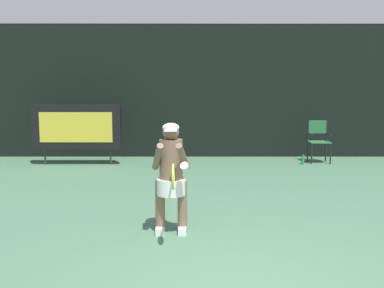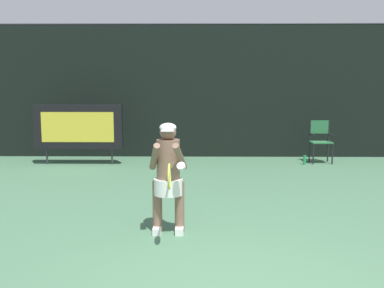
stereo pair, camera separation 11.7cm
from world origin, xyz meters
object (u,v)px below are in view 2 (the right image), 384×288
water_bottle (305,160)px  tennis_player (168,173)px  scoreboard (79,127)px  umpire_chair (320,139)px  tennis_racket (169,176)px

water_bottle → tennis_player: (-3.08, -5.30, 0.69)m
scoreboard → umpire_chair: bearing=3.2°
umpire_chair → tennis_player: size_ratio=0.73×
umpire_chair → tennis_player: 6.65m
scoreboard → tennis_player: size_ratio=1.48×
tennis_player → water_bottle: bearing=59.8°
umpire_chair → tennis_racket: (-3.49, -6.28, 0.29)m
scoreboard → umpire_chair: scoreboard is taller
water_bottle → umpire_chair: bearing=34.9°
scoreboard → umpire_chair: size_ratio=2.04×
scoreboard → tennis_racket: size_ratio=3.65×
water_bottle → tennis_racket: tennis_racket is taller
tennis_player → tennis_racket: bearing=-85.0°
scoreboard → water_bottle: (5.67, 0.02, -0.82)m
scoreboard → tennis_racket: 6.51m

